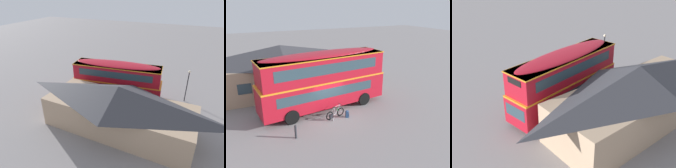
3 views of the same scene
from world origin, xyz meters
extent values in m
plane|color=gray|center=(0.00, 0.00, 0.00)|extent=(120.00, 120.00, 0.00)
cylinder|color=black|center=(3.22, 2.76, 0.55)|extent=(1.12, 0.39, 1.10)
cylinder|color=black|center=(3.45, 0.39, 0.55)|extent=(1.12, 0.39, 1.10)
cylinder|color=black|center=(-3.31, 2.11, 0.55)|extent=(1.12, 0.39, 1.10)
cylinder|color=black|center=(-3.07, -0.26, 0.55)|extent=(1.12, 0.39, 1.10)
cube|color=#B21423|center=(0.07, 1.25, 1.52)|extent=(10.77, 3.54, 2.10)
cube|color=orange|center=(0.07, 1.25, 2.60)|extent=(10.79, 3.56, 0.12)
cube|color=#B21423|center=(0.07, 1.25, 3.58)|extent=(10.45, 3.46, 1.90)
ellipsoid|color=#B21423|center=(0.07, 1.25, 4.61)|extent=(10.24, 3.39, 0.36)
cube|color=#2D424C|center=(5.31, 1.78, 1.77)|extent=(0.26, 2.05, 0.90)
cube|color=black|center=(5.18, 1.76, 4.10)|extent=(0.20, 1.37, 0.44)
cube|color=#2D424C|center=(0.00, 0.00, 1.82)|extent=(8.21, 0.86, 0.76)
cube|color=#2D424C|center=(0.19, 0.04, 3.73)|extent=(8.63, 0.90, 0.80)
cube|color=#2D424C|center=(-0.25, 2.47, 1.82)|extent=(8.21, 0.86, 0.76)
cube|color=#2D424C|center=(-0.05, 2.46, 3.73)|extent=(8.63, 0.90, 0.80)
cube|color=orange|center=(0.07, 1.25, 4.49)|extent=(10.56, 3.55, 0.08)
torus|color=black|center=(0.70, -0.62, 0.34)|extent=(0.68, 0.25, 0.68)
torus|color=black|center=(-0.34, -0.88, 0.34)|extent=(0.68, 0.25, 0.68)
cylinder|color=#B2B2B7|center=(0.70, -0.62, 0.34)|extent=(0.07, 0.11, 0.05)
cylinder|color=#B2B2B7|center=(-0.34, -0.88, 0.34)|extent=(0.07, 0.11, 0.05)
cylinder|color=#B7B7BC|center=(0.42, -0.69, 0.62)|extent=(0.48, 0.16, 0.70)
cylinder|color=#B7B7BC|center=(0.35, -0.71, 0.93)|extent=(0.59, 0.18, 0.09)
cylinder|color=#B7B7BC|center=(0.13, -0.76, 0.59)|extent=(0.18, 0.08, 0.63)
cylinder|color=#B7B7BC|center=(-0.07, -0.82, 0.31)|extent=(0.55, 0.17, 0.09)
cylinder|color=#B7B7BC|center=(-0.14, -0.83, 0.62)|extent=(0.43, 0.13, 0.58)
cylinder|color=#B7B7BC|center=(0.67, -0.63, 0.65)|extent=(0.10, 0.05, 0.62)
cylinder|color=black|center=(0.64, -0.63, 1.01)|extent=(0.14, 0.45, 0.03)
ellipsoid|color=black|center=(0.05, -0.79, 0.93)|extent=(0.28, 0.16, 0.06)
cube|color=black|center=(-0.28, -1.03, 0.36)|extent=(0.31, 0.21, 0.32)
cylinder|color=green|center=(0.42, -0.69, 0.62)|extent=(0.07, 0.07, 0.18)
cube|color=#2D4C7A|center=(1.06, -1.05, 0.25)|extent=(0.32, 0.35, 0.50)
ellipsoid|color=#2D4C7A|center=(1.06, -1.05, 0.50)|extent=(0.30, 0.34, 0.10)
cube|color=navy|center=(1.18, -1.10, 0.17)|extent=(0.12, 0.20, 0.17)
cylinder|color=black|center=(0.98, -0.93, 0.25)|extent=(0.05, 0.05, 0.40)
cylinder|color=black|center=(0.92, -1.08, 0.25)|extent=(0.05, 0.05, 0.40)
cylinder|color=silver|center=(-0.13, -1.09, 0.12)|extent=(0.07, 0.07, 0.23)
cylinder|color=black|center=(-0.13, -1.09, 0.24)|extent=(0.04, 0.04, 0.03)
cube|color=tan|center=(-2.19, 6.62, 1.51)|extent=(14.31, 5.89, 3.03)
pyramid|color=#38383D|center=(-2.19, 6.62, 3.85)|extent=(14.72, 6.31, 1.65)
cube|color=#3D2319|center=(-2.32, 4.00, 1.05)|extent=(1.10, 0.09, 2.10)
cube|color=#2D424C|center=(-5.83, 4.17, 1.66)|extent=(1.10, 0.09, 0.90)
cube|color=#2D424C|center=(1.20, 3.83, 1.66)|extent=(1.10, 0.09, 0.90)
cylinder|color=black|center=(-7.87, -1.42, 1.91)|extent=(0.11, 0.11, 3.82)
sphere|color=#F2E5BF|center=(-7.87, -1.42, 3.94)|extent=(0.28, 0.28, 0.28)
cylinder|color=#333338|center=(-3.33, -2.22, 0.42)|extent=(0.16, 0.16, 0.85)
sphere|color=#333338|center=(-3.33, -2.22, 0.89)|extent=(0.16, 0.16, 0.16)
camera|label=1|loc=(-7.71, 21.12, 12.57)|focal=31.19mm
camera|label=2|loc=(-6.38, -15.06, 8.36)|focal=36.44mm
camera|label=3|loc=(13.93, 16.42, 12.33)|focal=44.76mm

